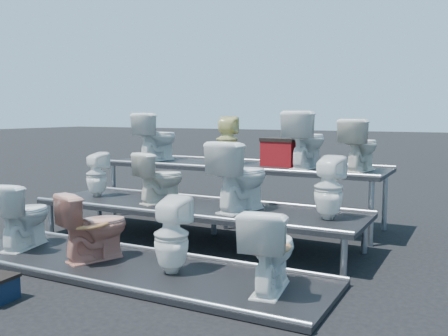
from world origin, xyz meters
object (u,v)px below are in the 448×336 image
at_px(toilet_2, 172,235).
at_px(toilet_11, 360,145).
at_px(toilet_3, 270,249).
at_px(toilet_9, 227,140).
at_px(toilet_6, 240,176).
at_px(toilet_7, 329,188).
at_px(red_crate, 281,154).
at_px(toilet_5, 160,178).
at_px(toilet_4, 96,174).
at_px(toilet_10, 306,140).
at_px(toilet_0, 23,215).
at_px(toilet_8, 157,137).
at_px(toilet_1, 94,226).

relative_size(toilet_2, toilet_11, 1.11).
distance_m(toilet_3, toilet_9, 3.23).
height_order(toilet_3, toilet_6, toilet_6).
relative_size(toilet_6, toilet_9, 1.17).
bearing_deg(toilet_7, red_crate, -46.30).
xyz_separation_m(toilet_5, toilet_7, (2.20, 0.00, 0.02)).
distance_m(toilet_7, toilet_9, 2.34).
bearing_deg(toilet_2, toilet_4, -35.02).
bearing_deg(toilet_7, toilet_10, -55.71).
xyz_separation_m(toilet_6, toilet_10, (0.37, 1.30, 0.38)).
bearing_deg(toilet_0, toilet_3, 167.19).
bearing_deg(toilet_9, toilet_4, 28.95).
relative_size(toilet_3, toilet_8, 0.98).
distance_m(toilet_3, toilet_6, 1.65).
bearing_deg(toilet_7, toilet_1, 37.43).
bearing_deg(toilet_4, toilet_6, -171.56).
bearing_deg(toilet_9, toilet_2, 90.95).
relative_size(toilet_11, red_crate, 1.40).
bearing_deg(toilet_2, toilet_9, -77.62).
relative_size(toilet_4, toilet_6, 0.74).
xyz_separation_m(toilet_4, red_crate, (2.17, 1.43, 0.27)).
bearing_deg(toilet_9, toilet_8, -14.58).
distance_m(toilet_2, toilet_11, 2.97).
bearing_deg(toilet_7, toilet_0, 28.26).
relative_size(toilet_2, toilet_9, 1.06).
bearing_deg(toilet_11, toilet_8, 9.08).
height_order(toilet_6, toilet_8, toilet_8).
bearing_deg(red_crate, toilet_5, -122.31).
height_order(toilet_0, toilet_9, toilet_9).
xyz_separation_m(toilet_4, toilet_5, (1.07, 0.00, 0.02)).
xyz_separation_m(toilet_3, toilet_11, (0.19, 2.60, 0.77)).
bearing_deg(toilet_6, toilet_5, 9.67).
height_order(toilet_0, toilet_5, toilet_5).
bearing_deg(toilet_5, toilet_11, -129.15).
xyz_separation_m(toilet_1, toilet_2, (0.98, 0.00, 0.01)).
bearing_deg(toilet_3, toilet_2, -8.00).
relative_size(toilet_0, toilet_3, 1.03).
height_order(toilet_2, toilet_6, toilet_6).
xyz_separation_m(toilet_0, toilet_2, (2.05, 0.00, -0.01)).
bearing_deg(toilet_3, toilet_5, -40.37).
bearing_deg(toilet_6, toilet_0, 40.63).
xyz_separation_m(toilet_6, toilet_11, (1.10, 1.30, 0.32)).
bearing_deg(toilet_11, toilet_6, 58.76).
xyz_separation_m(toilet_0, red_crate, (2.13, 2.73, 0.59)).
bearing_deg(toilet_2, toilet_6, -98.30).
relative_size(toilet_0, toilet_7, 1.10).
distance_m(toilet_4, toilet_8, 1.39).
height_order(toilet_1, toilet_2, toilet_2).
xyz_separation_m(toilet_0, toilet_3, (3.08, 0.00, -0.01)).
xyz_separation_m(toilet_6, toilet_9, (-0.84, 1.30, 0.34)).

